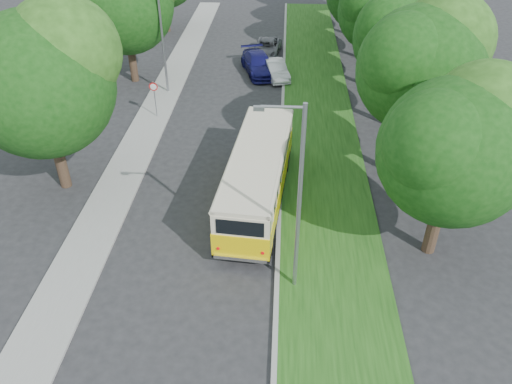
# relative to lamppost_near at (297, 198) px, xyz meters

# --- Properties ---
(ground) EXTENTS (120.00, 120.00, 0.00)m
(ground) POSITION_rel_lamppost_near_xyz_m (-4.21, 2.50, -4.37)
(ground) COLOR #262628
(ground) RESTS_ON ground
(curb) EXTENTS (0.20, 70.00, 0.15)m
(curb) POSITION_rel_lamppost_near_xyz_m (-0.61, 7.50, -4.29)
(curb) COLOR gray
(curb) RESTS_ON ground
(grass_verge) EXTENTS (4.50, 70.00, 0.13)m
(grass_verge) POSITION_rel_lamppost_near_xyz_m (1.74, 7.50, -4.30)
(grass_verge) COLOR #1A4412
(grass_verge) RESTS_ON ground
(sidewalk) EXTENTS (2.20, 70.00, 0.12)m
(sidewalk) POSITION_rel_lamppost_near_xyz_m (-9.01, 7.50, -4.31)
(sidewalk) COLOR gray
(sidewalk) RESTS_ON ground
(treeline) EXTENTS (24.27, 41.91, 9.46)m
(treeline) POSITION_rel_lamppost_near_xyz_m (-1.06, 20.49, 1.56)
(treeline) COLOR #332319
(treeline) RESTS_ON ground
(lamppost_near) EXTENTS (1.71, 0.16, 8.00)m
(lamppost_near) POSITION_rel_lamppost_near_xyz_m (0.00, 0.00, 0.00)
(lamppost_near) COLOR gray
(lamppost_near) RESTS_ON ground
(lamppost_far) EXTENTS (1.71, 0.16, 7.50)m
(lamppost_far) POSITION_rel_lamppost_near_xyz_m (-8.91, 18.50, -0.25)
(lamppost_far) COLOR gray
(lamppost_far) RESTS_ON ground
(warning_sign) EXTENTS (0.56, 0.10, 2.50)m
(warning_sign) POSITION_rel_lamppost_near_xyz_m (-8.71, 14.48, -2.66)
(warning_sign) COLOR gray
(warning_sign) RESTS_ON ground
(vintage_bus) EXTENTS (3.42, 9.98, 2.91)m
(vintage_bus) POSITION_rel_lamppost_near_xyz_m (-1.69, 5.65, -2.91)
(vintage_bus) COLOR yellow
(vintage_bus) RESTS_ON ground
(car_silver) EXTENTS (2.69, 3.96, 1.25)m
(car_silver) POSITION_rel_lamppost_near_xyz_m (-2.10, 10.52, -3.74)
(car_silver) COLOR silver
(car_silver) RESTS_ON ground
(car_white) EXTENTS (2.36, 4.10, 1.28)m
(car_white) POSITION_rel_lamppost_near_xyz_m (-1.21, 21.66, -3.73)
(car_white) COLOR white
(car_white) RESTS_ON ground
(car_blue) EXTENTS (3.44, 5.46, 1.48)m
(car_blue) POSITION_rel_lamppost_near_xyz_m (-2.54, 22.52, -3.63)
(car_blue) COLOR navy
(car_blue) RESTS_ON ground
(car_grey) EXTENTS (2.57, 4.71, 1.25)m
(car_grey) POSITION_rel_lamppost_near_xyz_m (-2.09, 26.56, -3.74)
(car_grey) COLOR slate
(car_grey) RESTS_ON ground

